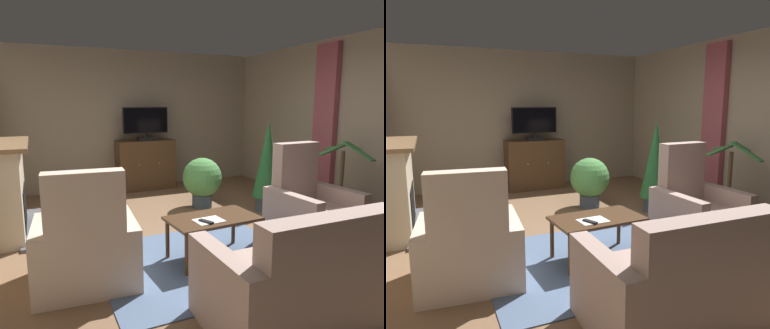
{
  "view_description": "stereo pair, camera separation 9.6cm",
  "coord_description": "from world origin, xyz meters",
  "views": [
    {
      "loc": [
        -1.89,
        -3.86,
        1.68
      ],
      "look_at": [
        -0.08,
        0.22,
        0.91
      ],
      "focal_mm": 33.4,
      "sensor_mm": 36.0,
      "label": 1
    },
    {
      "loc": [
        -1.81,
        -3.9,
        1.68
      ],
      "look_at": [
        -0.08,
        0.22,
        0.91
      ],
      "focal_mm": 33.4,
      "sensor_mm": 36.0,
      "label": 2
    }
  ],
  "objects": [
    {
      "name": "folded_newspaper",
      "position": [
        -0.29,
        -0.68,
        0.47
      ],
      "size": [
        0.32,
        0.24,
        0.01
      ],
      "primitive_type": "cube",
      "rotation": [
        0.0,
        0.0,
        0.08
      ],
      "color": "silver",
      "rests_on": "coffee_table"
    },
    {
      "name": "tv_remote",
      "position": [
        -0.34,
        -0.72,
        0.48
      ],
      "size": [
        0.12,
        0.18,
        0.02
      ],
      "primitive_type": "cube",
      "rotation": [
        0.0,
        0.0,
        2.01
      ],
      "color": "black",
      "rests_on": "coffee_table"
    },
    {
      "name": "ground_plane",
      "position": [
        0.0,
        0.0,
        -0.02
      ],
      "size": [
        5.64,
        6.89,
        0.04
      ],
      "primitive_type": "cube",
      "color": "brown"
    },
    {
      "name": "potted_plant_tall_palm_by_window",
      "position": [
        2.11,
        -0.15,
        0.25
      ],
      "size": [
        1.01,
        0.96,
        1.15
      ],
      "color": "beige",
      "rests_on": "ground_plane"
    },
    {
      "name": "sofa_floral",
      "position": [
        -0.11,
        -1.88,
        0.33
      ],
      "size": [
        1.45,
        0.88,
        0.95
      ],
      "color": "#A3897F",
      "rests_on": "ground_plane"
    },
    {
      "name": "curtain_panel_far",
      "position": [
        2.46,
        0.6,
        1.48
      ],
      "size": [
        0.1,
        0.44,
        2.26
      ],
      "primitive_type": "cube",
      "color": "#A34C56"
    },
    {
      "name": "fireplace",
      "position": [
        -2.24,
        1.24,
        0.56
      ],
      "size": [
        0.87,
        1.7,
        1.19
      ],
      "color": "#4C4C51",
      "rests_on": "ground_plane"
    },
    {
      "name": "rug_central",
      "position": [
        -0.35,
        -0.6,
        0.01
      ],
      "size": [
        2.1,
        1.82,
        0.01
      ],
      "primitive_type": "cube",
      "color": "slate",
      "rests_on": "ground_plane"
    },
    {
      "name": "cat",
      "position": [
        -0.97,
        1.57,
        0.09
      ],
      "size": [
        0.19,
        0.74,
        0.2
      ],
      "color": "tan",
      "rests_on": "ground_plane"
    },
    {
      "name": "armchair_by_fireplace",
      "position": [
        -1.52,
        -0.62,
        0.34
      ],
      "size": [
        0.99,
        0.92,
        1.13
      ],
      "color": "#C6B29E",
      "rests_on": "ground_plane"
    },
    {
      "name": "coffee_table",
      "position": [
        -0.2,
        -0.59,
        0.41
      ],
      "size": [
        1.0,
        0.63,
        0.47
      ],
      "color": "#422B19",
      "rests_on": "ground_plane"
    },
    {
      "name": "potted_plant_leafy_by_curtain",
      "position": [
        1.38,
        0.63,
        0.76
      ],
      "size": [
        0.45,
        0.45,
        1.42
      ],
      "color": "#3D4C5B",
      "rests_on": "ground_plane"
    },
    {
      "name": "wall_back",
      "position": [
        0.0,
        3.2,
        1.34
      ],
      "size": [
        5.64,
        0.1,
        2.69
      ],
      "primitive_type": "cube",
      "color": "gray",
      "rests_on": "ground_plane"
    },
    {
      "name": "tv_cabinet",
      "position": [
        0.09,
        2.85,
        0.46
      ],
      "size": [
        1.11,
        0.51,
        0.96
      ],
      "color": "#352315",
      "rests_on": "ground_plane"
    },
    {
      "name": "television",
      "position": [
        0.09,
        2.79,
        1.3
      ],
      "size": [
        0.88,
        0.2,
        0.63
      ],
      "color": "black",
      "rests_on": "tv_cabinet"
    },
    {
      "name": "armchair_beside_cabinet",
      "position": [
        1.12,
        -0.63,
        0.36
      ],
      "size": [
        0.91,
        0.92,
        1.19
      ],
      "color": "#A3897F",
      "rests_on": "ground_plane"
    },
    {
      "name": "potted_plant_small_fern_corner",
      "position": [
        0.55,
        1.23,
        0.46
      ],
      "size": [
        0.63,
        0.63,
        0.81
      ],
      "color": "#3D4C5B",
      "rests_on": "ground_plane"
    },
    {
      "name": "wall_right_with_window",
      "position": [
        2.57,
        0.0,
        1.34
      ],
      "size": [
        0.1,
        6.89,
        2.69
      ],
      "primitive_type": "cube",
      "color": "gray",
      "rests_on": "ground_plane"
    }
  ]
}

